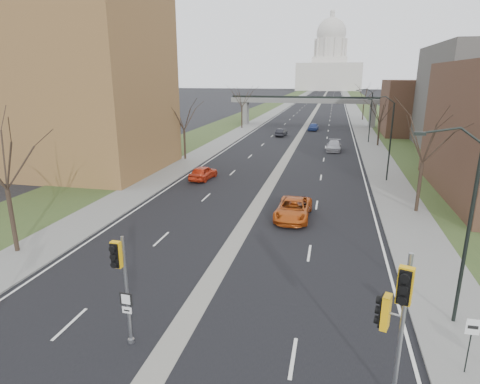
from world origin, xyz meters
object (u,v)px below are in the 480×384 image
at_px(speed_limit_sign, 471,336).
at_px(car_right_near, 293,209).
at_px(car_right_mid, 334,146).
at_px(signal_pole_median, 121,274).
at_px(car_right_far, 313,127).
at_px(car_left_near, 203,173).
at_px(car_left_far, 281,132).
at_px(signal_pole_right, 396,309).

xyz_separation_m(speed_limit_sign, car_right_near, (-7.98, 15.72, -0.90)).
bearing_deg(car_right_mid, signal_pole_median, -97.42).
bearing_deg(car_right_mid, car_right_near, -93.37).
distance_m(signal_pole_median, car_right_far, 70.98).
distance_m(car_left_near, car_left_far, 34.22).
relative_size(signal_pole_right, car_right_near, 1.00).
bearing_deg(car_right_mid, speed_limit_sign, -81.80).
relative_size(signal_pole_right, car_left_far, 1.33).
distance_m(car_right_near, car_right_mid, 31.02).
distance_m(speed_limit_sign, car_left_far, 61.61).
bearing_deg(car_right_far, car_left_far, -115.05).
distance_m(signal_pole_right, car_right_mid, 48.80).
relative_size(car_left_near, car_right_near, 0.80).
distance_m(signal_pole_right, car_left_near, 32.11).
relative_size(car_left_far, car_right_mid, 0.81).
relative_size(speed_limit_sign, car_right_far, 0.51).
height_order(car_left_far, car_right_far, car_right_far).
distance_m(speed_limit_sign, car_right_mid, 46.90).
bearing_deg(car_right_mid, car_left_far, 127.78).
bearing_deg(signal_pole_median, car_left_far, 94.70).
relative_size(signal_pole_median, car_right_mid, 0.94).
bearing_deg(car_left_near, car_right_far, -94.98).
relative_size(signal_pole_median, speed_limit_sign, 2.12).
relative_size(signal_pole_right, speed_limit_sign, 2.45).
distance_m(car_left_near, car_right_far, 44.61).
xyz_separation_m(signal_pole_median, speed_limit_sign, (13.03, 1.37, -1.66)).
bearing_deg(car_left_near, car_right_near, 143.61).
bearing_deg(signal_pole_right, signal_pole_median, -165.56).
distance_m(car_left_far, car_right_far, 11.01).
bearing_deg(car_left_near, car_left_far, -89.64).
relative_size(signal_pole_right, car_left_near, 1.25).
height_order(signal_pole_right, car_right_mid, signal_pole_right).
relative_size(car_left_near, car_right_far, 1.00).
distance_m(signal_pole_median, car_left_far, 61.28).
height_order(car_left_near, car_right_mid, car_left_near).
bearing_deg(speed_limit_sign, car_right_far, 96.51).
xyz_separation_m(signal_pole_median, car_left_far, (-1.60, 61.20, -2.65)).
height_order(signal_pole_right, car_left_near, signal_pole_right).
height_order(signal_pole_median, signal_pole_right, signal_pole_right).
xyz_separation_m(signal_pole_median, car_right_near, (5.05, 17.09, -2.56)).
height_order(car_right_near, car_right_far, car_right_near).
height_order(car_left_near, car_right_near, car_right_near).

